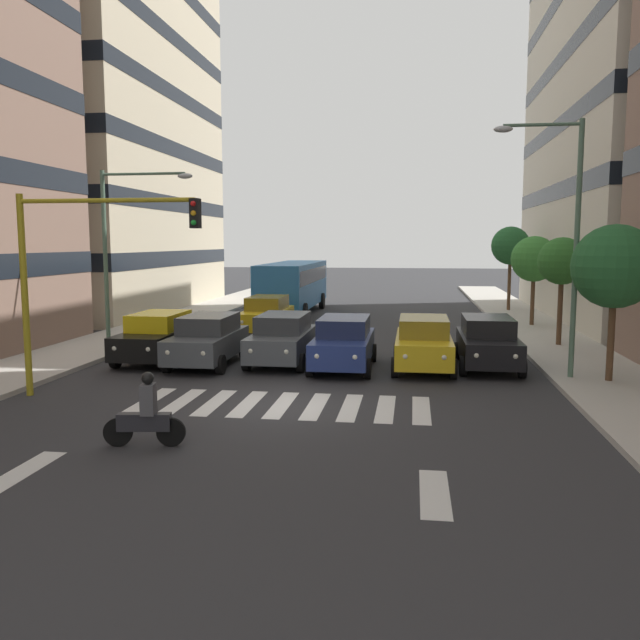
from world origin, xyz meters
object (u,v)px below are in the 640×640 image
object	(u,v)px
traffic_light_gantry	(74,259)
street_lamp_right	(121,238)
car_5	(158,336)
car_row2_0	(267,315)
car_0	(488,342)
car_2	(344,342)
bus_behind_traffic	(293,282)
street_tree_2	(534,259)
car_3	(282,338)
street_lamp_left	(564,224)
street_tree_0	(615,267)
street_tree_3	(511,246)
car_4	(208,340)
street_tree_1	(562,262)
car_1	(423,343)
motorcycle_with_rider	(146,416)

from	to	relation	value
traffic_light_gantry	street_lamp_right	bearing A→B (deg)	-74.73
car_5	car_row2_0	distance (m)	7.70
car_0	street_lamp_right	size ratio (longest dim) A/B	0.66
car_2	street_lamp_right	size ratio (longest dim) A/B	0.66
car_row2_0	bus_behind_traffic	bearing A→B (deg)	-88.05
street_tree_2	car_2	bearing A→B (deg)	55.24
car_row2_0	street_lamp_right	bearing A→B (deg)	55.68
car_3	car_5	world-z (taller)	same
car_3	street_tree_2	bearing A→B (deg)	-133.05
car_row2_0	street_lamp_left	world-z (taller)	street_lamp_left
car_0	car_2	size ratio (longest dim) A/B	1.00
car_2	car_0	bearing A→B (deg)	-170.55
traffic_light_gantry	street_tree_0	world-z (taller)	traffic_light_gantry
street_tree_3	street_lamp_left	bearing A→B (deg)	86.18
car_2	car_4	distance (m)	4.70
car_0	bus_behind_traffic	xyz separation A→B (m)	(9.47, -15.42, 0.97)
car_2	car_3	size ratio (longest dim) A/B	1.00
car_2	street_lamp_left	world-z (taller)	street_lamp_left
car_2	street_tree_3	world-z (taller)	street_tree_3
bus_behind_traffic	street_tree_1	xyz separation A→B (m)	(-12.75, 10.83, 1.58)
car_3	street_lamp_right	world-z (taller)	street_lamp_right
car_3	car_row2_0	bearing A→B (deg)	-72.96
car_2	street_lamp_left	distance (m)	7.77
street_lamp_right	street_tree_3	world-z (taller)	street_lamp_right
car_4	car_5	distance (m)	2.05
street_tree_1	street_tree_2	size ratio (longest dim) A/B	0.98
car_4	car_row2_0	distance (m)	7.84
car_2	car_5	distance (m)	6.71
car_2	traffic_light_gantry	distance (m)	8.85
car_row2_0	street_tree_1	xyz separation A→B (m)	(-12.47, 2.45, 2.56)
car_row2_0	car_0	bearing A→B (deg)	142.55
car_2	street_tree_1	world-z (taller)	street_tree_1
car_1	street_tree_1	xyz separation A→B (m)	(-5.41, -5.06, 2.56)
street_tree_2	traffic_light_gantry	bearing A→B (deg)	48.42
car_3	car_row2_0	distance (m)	7.53
car_row2_0	motorcycle_with_rider	world-z (taller)	car_row2_0
car_2	car_row2_0	distance (m)	8.99
street_lamp_right	motorcycle_with_rider	bearing A→B (deg)	116.87
motorcycle_with_rider	traffic_light_gantry	xyz separation A→B (m)	(3.53, -3.84, 3.11)
car_3	motorcycle_with_rider	world-z (taller)	car_3
street_tree_1	street_tree_0	bearing A→B (deg)	89.94
car_1	street_lamp_right	size ratio (longest dim) A/B	0.66
car_2	car_5	bearing A→B (deg)	-4.09
motorcycle_with_rider	street_tree_1	world-z (taller)	street_tree_1
car_row2_0	motorcycle_with_rider	bearing A→B (deg)	94.26
car_4	street_lamp_left	world-z (taller)	street_lamp_left
car_row2_0	bus_behind_traffic	xyz separation A→B (m)	(0.28, -8.38, 0.97)
car_4	traffic_light_gantry	distance (m)	6.11
car_1	car_5	xyz separation A→B (m)	(9.33, -0.16, 0.00)
car_1	bus_behind_traffic	bearing A→B (deg)	-65.21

